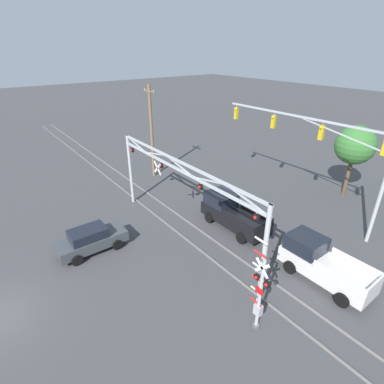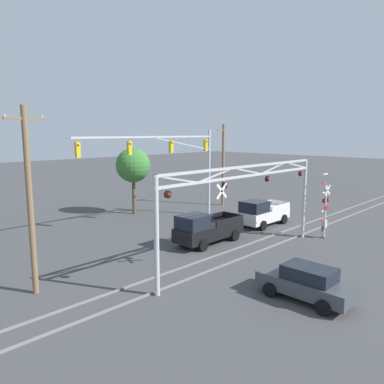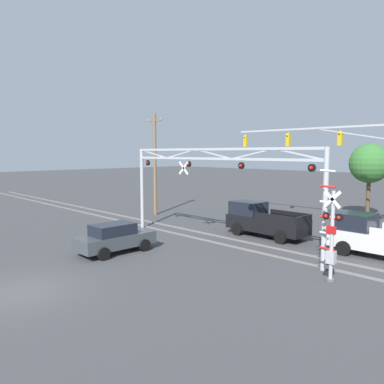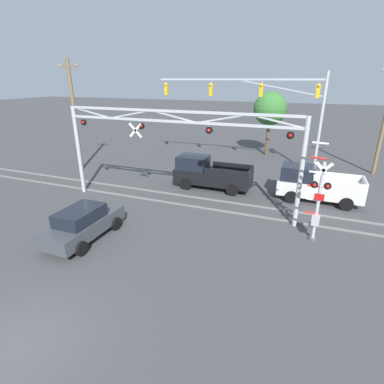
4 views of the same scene
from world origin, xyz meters
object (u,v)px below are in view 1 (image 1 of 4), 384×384
pickup_truck_lead (232,213)px  sedan_waiting (91,239)px  pickup_truck_following (321,263)px  crossing_gantry (179,184)px  traffic_signal_span (330,147)px  crossing_signal_mast (259,295)px  background_tree_beyond_span (355,145)px  utility_pole_left (152,131)px

pickup_truck_lead → sedan_waiting: 9.79m
pickup_truck_following → crossing_gantry: bearing=-152.2°
pickup_truck_following → sedan_waiting: 13.94m
traffic_signal_span → pickup_truck_lead: bearing=-117.5°
crossing_signal_mast → pickup_truck_following: 5.41m
pickup_truck_lead → background_tree_beyond_span: (2.41, 11.43, 3.53)m
crossing_gantry → background_tree_beyond_span: bearing=78.2°
crossing_gantry → pickup_truck_lead: (0.81, 3.98, -3.09)m
traffic_signal_span → pickup_truck_lead: (-3.13, -6.02, -4.59)m
pickup_truck_lead → sedan_waiting: bearing=-109.6°
crossing_signal_mast → background_tree_beyond_span: 17.47m
crossing_gantry → crossing_signal_mast: bearing=-8.7°
background_tree_beyond_span → crossing_gantry: bearing=-101.8°
crossing_gantry → background_tree_beyond_span: size_ratio=2.28×
crossing_gantry → crossing_signal_mast: (7.90, -1.21, -2.26)m
background_tree_beyond_span → utility_pole_left: bearing=-142.0°
pickup_truck_lead → sedan_waiting: pickup_truck_lead is taller
crossing_signal_mast → background_tree_beyond_span: (-4.68, 16.61, 2.70)m
crossing_gantry → utility_pole_left: utility_pole_left is taller
crossing_gantry → traffic_signal_span: 10.85m
crossing_signal_mast → utility_pole_left: bearing=163.5°
traffic_signal_span → sedan_waiting: (-6.41, -15.23, -4.83)m
sedan_waiting → background_tree_beyond_span: background_tree_beyond_span is taller
traffic_signal_span → pickup_truck_following: bearing=-56.3°
utility_pole_left → pickup_truck_following: bearing=-0.7°
crossing_signal_mast → pickup_truck_lead: (-7.09, 5.18, -0.83)m
pickup_truck_lead → crossing_signal_mast: bearing=-36.2°
sedan_waiting → background_tree_beyond_span: (5.69, 20.64, 3.77)m
traffic_signal_span → pickup_truck_following: traffic_signal_span is taller
pickup_truck_lead → pickup_truck_following: (7.03, 0.16, -0.00)m
pickup_truck_following → utility_pole_left: utility_pole_left is taller
utility_pole_left → background_tree_beyond_span: 17.92m
sedan_waiting → background_tree_beyond_span: bearing=74.6°
traffic_signal_span → pickup_truck_following: size_ratio=2.72×
pickup_truck_following → background_tree_beyond_span: size_ratio=0.81×
traffic_signal_span → utility_pole_left: bearing=-159.2°
sedan_waiting → utility_pole_left: bearing=131.2°
crossing_gantry → utility_pole_left: bearing=158.1°
crossing_signal_mast → sedan_waiting: bearing=-158.8°
crossing_signal_mast → traffic_signal_span: bearing=109.5°
crossing_gantry → traffic_signal_span: (3.94, 9.99, 1.50)m
crossing_signal_mast → background_tree_beyond_span: bearing=105.7°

